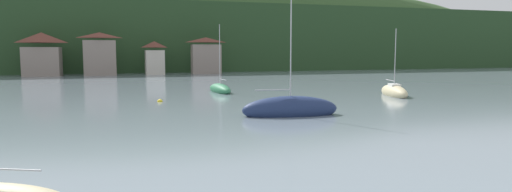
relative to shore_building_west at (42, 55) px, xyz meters
name	(u,v)px	position (x,y,z in m)	size (l,w,h in m)	color
wooded_hillside	(173,44)	(29.54, 32.17, 2.63)	(352.00, 46.37, 44.18)	#264223
shore_building_west	(42,55)	(0.00, 0.00, 0.00)	(7.05, 6.08, 8.60)	gray
shore_building_westcentral	(100,55)	(10.86, -1.29, 0.05)	(6.51, 3.37, 8.70)	gray
shore_building_central	(155,58)	(21.72, -0.38, -0.78)	(3.98, 5.28, 7.01)	beige
shore_building_eastcentral	(206,56)	(32.58, -1.35, -0.35)	(6.51, 3.25, 7.89)	gray
sailboat_far_2	(394,92)	(43.82, -53.45, -3.77)	(3.58, 7.07, 7.91)	#CCBC8E
sailboat_far_4	(220,89)	(26.14, -43.47, -3.85)	(2.18, 6.83, 8.55)	#2D754C
sailboat_mid_6	(290,109)	(27.10, -63.96, -3.70)	(7.78, 2.92, 9.72)	navy
mooring_buoy_far	(160,102)	(18.24, -51.66, -4.18)	(0.53, 0.53, 0.53)	yellow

